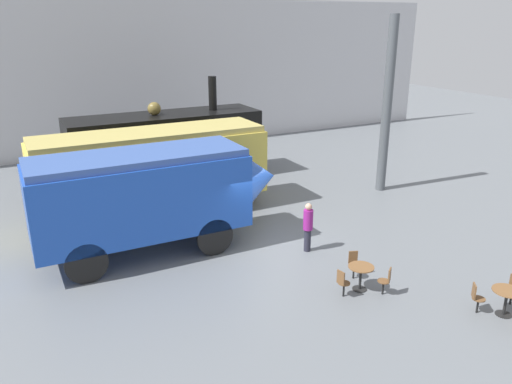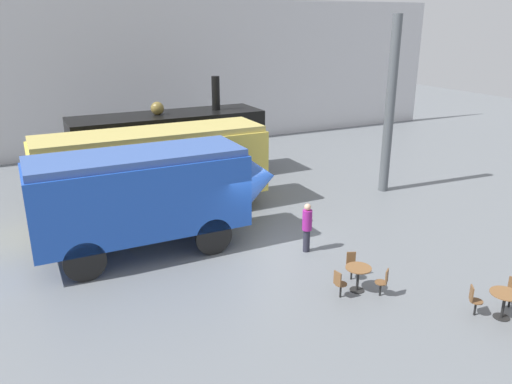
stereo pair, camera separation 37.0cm
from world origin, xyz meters
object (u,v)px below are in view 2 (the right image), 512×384
steam_locomotive (169,141)px  streamlined_locomotive (159,191)px  cafe_table_near (505,299)px  cafe_table_mid (358,273)px  passenger_coach_vintage (153,165)px  visitor_person (307,226)px

steam_locomotive → streamlined_locomotive: steam_locomotive is taller
cafe_table_near → cafe_table_mid: cafe_table_mid is taller
passenger_coach_vintage → visitor_person: (3.76, -5.81, -1.16)m
cafe_table_mid → visitor_person: bearing=88.9°
cafe_table_mid → steam_locomotive: bearing=97.6°
visitor_person → passenger_coach_vintage: bearing=122.9°
steam_locomotive → visitor_person: 10.34m
cafe_table_near → visitor_person: 6.49m
steam_locomotive → visitor_person: bearing=-79.9°
streamlined_locomotive → visitor_person: 5.26m
cafe_table_mid → visitor_person: size_ratio=0.44×
streamlined_locomotive → visitor_person: streamlined_locomotive is taller
streamlined_locomotive → visitor_person: (4.48, -2.47, -1.21)m
passenger_coach_vintage → streamlined_locomotive: bearing=-102.2°
streamlined_locomotive → cafe_table_near: streamlined_locomotive is taller
passenger_coach_vintage → cafe_table_mid: passenger_coach_vintage is taller
cafe_table_mid → passenger_coach_vintage: bearing=112.8°
steam_locomotive → streamlined_locomotive: size_ratio=1.08×
passenger_coach_vintage → cafe_table_near: 13.44m
passenger_coach_vintage → cafe_table_mid: (3.70, -8.81, -1.55)m
passenger_coach_vintage → steam_locomotive: bearing=65.5°
passenger_coach_vintage → visitor_person: passenger_coach_vintage is taller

